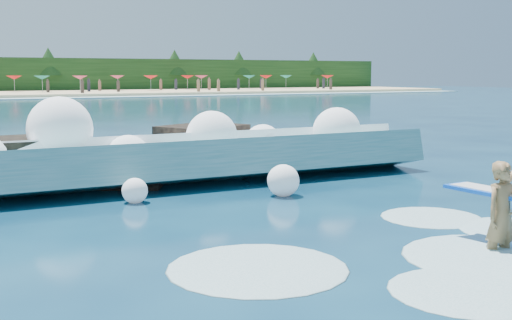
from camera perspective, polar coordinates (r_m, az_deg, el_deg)
name	(u,v)px	position (r m, az deg, el deg)	size (l,w,h in m)	color
ground	(231,259)	(9.94, -2.26, -8.80)	(200.00, 200.00, 0.00)	#082640
breaking_wave	(95,167)	(16.17, -14.16, -0.60)	(18.36, 2.84, 1.58)	teal
rock_cluster	(101,163)	(17.24, -13.65, -0.25)	(8.51, 3.68, 1.57)	black
surfer_with_board	(504,212)	(10.93, 21.21, -4.30)	(0.95, 2.92, 1.76)	olive
wave_spray	(89,145)	(16.13, -14.65, 1.28)	(15.41, 4.66, 2.29)	white
surf_foam	(436,253)	(10.63, 15.74, -8.00)	(9.12, 5.51, 0.14)	silver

